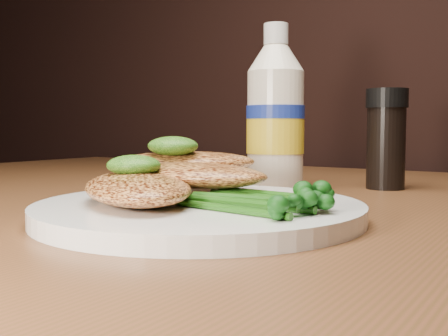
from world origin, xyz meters
The scene contains 9 objects.
plate centered at (0.11, 0.89, 0.76)m, with size 0.26×0.26×0.01m, color white.
chicken_front centered at (0.07, 0.86, 0.78)m, with size 0.15×0.08×0.02m, color #D98C45.
chicken_mid centered at (0.09, 0.91, 0.78)m, with size 0.13×0.07×0.02m, color #D98C45.
chicken_back centered at (0.06, 0.94, 0.79)m, with size 0.13×0.06×0.02m, color #D98C45.
pesto_front centered at (0.07, 0.87, 0.79)m, with size 0.04×0.04×0.02m, color black.
pesto_back centered at (0.06, 0.92, 0.81)m, with size 0.05×0.04×0.02m, color black.
broccolini_bundle centered at (0.16, 0.89, 0.77)m, with size 0.13×0.10×0.02m, color #1F5713, non-canonical shape.
mayo_bottle centered at (0.06, 1.11, 0.84)m, with size 0.07×0.07×0.19m, color white, non-canonical shape.
pepper_grinder centered at (0.17, 1.18, 0.81)m, with size 0.05×0.05×0.12m, color black, non-canonical shape.
Camera 1 is at (0.35, 0.56, 0.82)m, focal length 42.87 mm.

